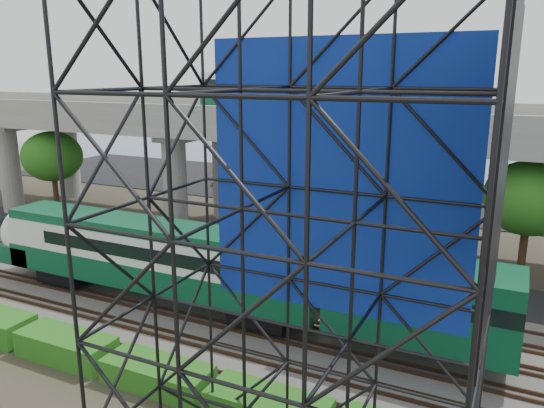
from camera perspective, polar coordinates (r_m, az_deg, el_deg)
The scene contains 13 objects.
ground at distance 26.81m, azimuth -8.15°, elevation -13.75°, with size 140.00×140.00×0.00m, color #474233.
ballast_bed at distance 28.26m, azimuth -5.87°, elevation -11.92°, with size 90.00×12.00×0.20m, color slate.
service_road at distance 35.20m, azimuth 1.38°, elevation -6.59°, with size 90.00×5.00×0.08m, color black.
parking_lot at distance 56.61m, azimuth 11.20°, elevation 1.11°, with size 90.00×18.00×0.08m, color black.
harbor_water at distance 77.76m, azimuth 15.33°, elevation 4.33°, with size 140.00×40.00×0.03m, color #476175.
rail_tracks at distance 28.18m, azimuth -5.88°, elevation -11.59°, with size 90.00×9.52×0.16m.
commuter_train at distance 28.05m, azimuth -9.00°, elevation -6.06°, with size 29.30×3.06×4.30m.
overpass at distance 38.35m, azimuth 4.56°, elevation 7.67°, with size 80.00×12.00×12.40m.
scaffold_tower at distance 13.52m, azimuth 2.55°, elevation -7.49°, with size 9.36×6.36×15.00m.
hedge_strip at distance 23.01m, azimuth -12.21°, elevation -17.38°, with size 34.60×1.80×1.20m.
trees at distance 40.66m, azimuth -1.29°, elevation 4.31°, with size 40.94×16.94×7.69m.
suv at distance 38.66m, azimuth -8.22°, elevation -3.53°, with size 2.62×5.67×1.58m, color black.
parked_cars at distance 55.93m, azimuth 11.55°, elevation 1.61°, with size 34.35×9.64×1.31m.
Camera 1 is at (13.47, -19.57, 12.43)m, focal length 35.00 mm.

